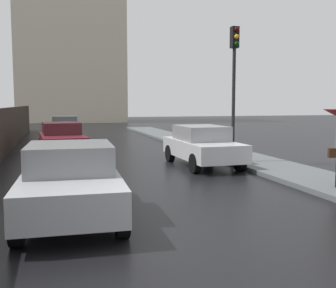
{
  "coord_description": "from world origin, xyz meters",
  "views": [
    {
      "loc": [
        -2.15,
        -5.23,
        2.28
      ],
      "look_at": [
        1.29,
        6.93,
        0.98
      ],
      "focal_mm": 42.8,
      "sensor_mm": 36.0,
      "label": 1
    }
  ],
  "objects_px": {
    "car_white_far_lane": "(202,145)",
    "traffic_light": "(234,70)",
    "car_maroon_far_ahead": "(62,138)",
    "car_silver_mid_road": "(71,181)",
    "car_grey_behind_camera": "(65,128)"
  },
  "relations": [
    {
      "from": "car_white_far_lane",
      "to": "traffic_light",
      "type": "bearing_deg",
      "value": -11.95
    },
    {
      "from": "car_grey_behind_camera",
      "to": "car_maroon_far_ahead",
      "type": "bearing_deg",
      "value": 90.45
    },
    {
      "from": "car_silver_mid_road",
      "to": "traffic_light",
      "type": "bearing_deg",
      "value": -135.65
    },
    {
      "from": "car_silver_mid_road",
      "to": "car_white_far_lane",
      "type": "xyz_separation_m",
      "value": [
        4.86,
        5.61,
        -0.0
      ]
    },
    {
      "from": "car_silver_mid_road",
      "to": "car_maroon_far_ahead",
      "type": "distance_m",
      "value": 10.92
    },
    {
      "from": "car_silver_mid_road",
      "to": "traffic_light",
      "type": "xyz_separation_m",
      "value": [
        5.99,
        5.39,
        2.7
      ]
    },
    {
      "from": "car_maroon_far_ahead",
      "to": "car_white_far_lane",
      "type": "height_order",
      "value": "car_white_far_lane"
    },
    {
      "from": "car_grey_behind_camera",
      "to": "car_white_far_lane",
      "type": "height_order",
      "value": "car_grey_behind_camera"
    },
    {
      "from": "car_white_far_lane",
      "to": "car_maroon_far_ahead",
      "type": "bearing_deg",
      "value": 131.25
    },
    {
      "from": "car_silver_mid_road",
      "to": "traffic_light",
      "type": "height_order",
      "value": "traffic_light"
    },
    {
      "from": "car_grey_behind_camera",
      "to": "traffic_light",
      "type": "height_order",
      "value": "traffic_light"
    },
    {
      "from": "car_maroon_far_ahead",
      "to": "car_white_far_lane",
      "type": "xyz_separation_m",
      "value": [
        4.83,
        -5.31,
        0.05
      ]
    },
    {
      "from": "traffic_light",
      "to": "car_maroon_far_ahead",
      "type": "bearing_deg",
      "value": 137.16
    },
    {
      "from": "car_grey_behind_camera",
      "to": "car_white_far_lane",
      "type": "distance_m",
      "value": 12.06
    },
    {
      "from": "car_silver_mid_road",
      "to": "car_grey_behind_camera",
      "type": "relative_size",
      "value": 1.03
    }
  ]
}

